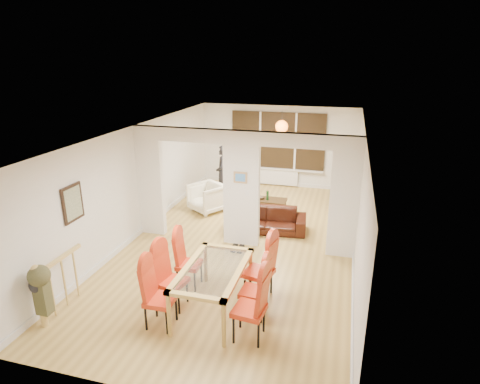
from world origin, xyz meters
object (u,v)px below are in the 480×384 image
at_px(sofa, 266,220).
at_px(television, 337,195).
at_px(dining_chair_lb, 172,278).
at_px(dining_chair_ra, 249,305).
at_px(dining_chair_la, 160,295).
at_px(person, 223,173).
at_px(dining_chair_lc, 189,261).
at_px(bottle, 267,195).
at_px(dining_chair_rc, 259,268).
at_px(coffee_table, 267,203).
at_px(dining_table, 214,289).
at_px(bowl, 261,198).
at_px(dining_chair_rb, 254,288).
at_px(armchair, 207,198).

relative_size(sofa, television, 1.85).
distance_m(dining_chair_lb, dining_chair_ra, 1.51).
distance_m(dining_chair_la, person, 5.85).
height_order(dining_chair_la, dining_chair_lc, dining_chair_la).
bearing_deg(bottle, person, 168.54).
distance_m(dining_chair_lb, dining_chair_rc, 1.49).
bearing_deg(coffee_table, dining_table, -88.84).
distance_m(dining_chair_rc, bottle, 4.41).
bearing_deg(bowl, coffee_table, -0.48).
bearing_deg(television, dining_chair_ra, -177.50).
bearing_deg(coffee_table, dining_chair_lc, -97.50).
distance_m(sofa, bowl, 1.61).
height_order(sofa, person, person).
height_order(dining_chair_rc, person, person).
bearing_deg(dining_chair_rb, dining_chair_lb, -170.80).
xyz_separation_m(sofa, bowl, (-0.46, 1.54, -0.01)).
relative_size(dining_chair_la, dining_chair_rc, 0.93).
relative_size(armchair, television, 0.81).
bearing_deg(television, dining_table, 174.68).
distance_m(dining_chair_ra, coffee_table, 5.57).
bearing_deg(dining_chair_rc, dining_chair_la, -126.09).
bearing_deg(armchair, dining_chair_lb, -44.42).
height_order(dining_chair_ra, armchair, dining_chair_ra).
xyz_separation_m(dining_table, armchair, (-1.64, 4.27, -0.02)).
distance_m(dining_chair_la, bottle, 5.54).
distance_m(dining_chair_rc, bowl, 4.51).
relative_size(dining_chair_rb, bowl, 4.80).
bearing_deg(dining_chair_lc, dining_chair_la, -92.87).
xyz_separation_m(dining_chair_rc, bowl, (-0.92, 4.41, -0.32)).
relative_size(dining_chair_la, dining_chair_lc, 1.04).
xyz_separation_m(dining_chair_lb, bottle, (0.62, 4.98, -0.17)).
bearing_deg(armchair, dining_chair_rc, -24.98).
distance_m(dining_chair_lc, sofa, 2.97).
bearing_deg(person, dining_chair_ra, 9.93).
bearing_deg(dining_chair_ra, television, 86.96).
distance_m(dining_table, sofa, 3.44).
xyz_separation_m(armchair, bowl, (1.36, 0.70, -0.12)).
bearing_deg(dining_chair_la, bowl, 84.37).
distance_m(armchair, bottle, 1.68).
bearing_deg(bowl, dining_chair_ra, -79.43).
bearing_deg(dining_chair_ra, dining_chair_lc, 148.47).
bearing_deg(bottle, coffee_table, 102.44).
bearing_deg(sofa, dining_chair_rc, -86.62).
height_order(dining_chair_la, dining_chair_lb, dining_chair_lb).
distance_m(dining_chair_rb, bottle, 4.93).
bearing_deg(dining_chair_rb, bottle, 103.38).
bearing_deg(dining_chair_rb, person, 117.16).
relative_size(armchair, bottle, 3.06).
height_order(coffee_table, bowl, bowl).
bearing_deg(dining_chair_lc, dining_chair_lb, -95.27).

